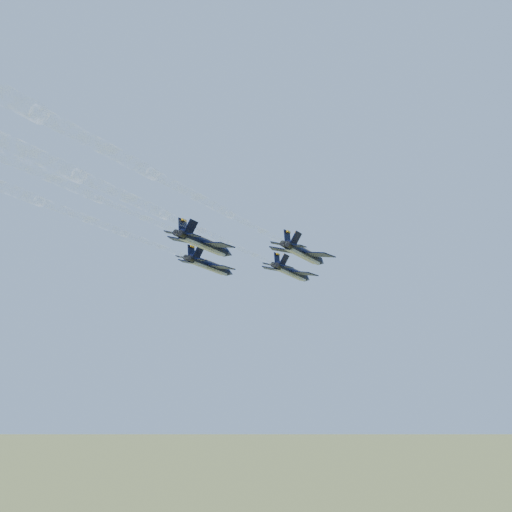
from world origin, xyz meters
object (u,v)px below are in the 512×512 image
(jet_slot, at_px, (205,244))
(jet_left, at_px, (210,266))
(jet_right, at_px, (304,254))
(jet_lead, at_px, (292,272))

(jet_slot, bearing_deg, jet_left, 121.69)
(jet_left, relative_size, jet_slot, 1.00)
(jet_left, height_order, jet_right, same)
(jet_right, distance_m, jet_slot, 16.79)
(jet_lead, relative_size, jet_slot, 1.00)
(jet_left, xyz_separation_m, jet_right, (18.11, -5.59, 0.00))
(jet_lead, height_order, jet_right, same)
(jet_lead, height_order, jet_slot, same)
(jet_left, distance_m, jet_right, 18.95)
(jet_left, distance_m, jet_slot, 17.46)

